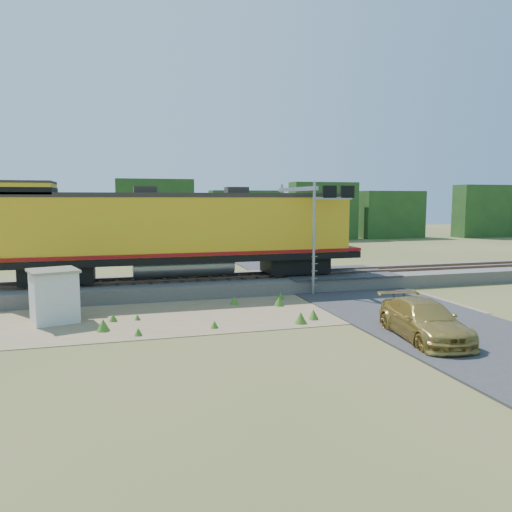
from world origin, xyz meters
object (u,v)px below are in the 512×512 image
object	(u,v)px
signal_gantry	(305,209)
car	(424,320)
locomotive	(178,231)
shed	(54,295)

from	to	relation	value
signal_gantry	car	size ratio (longest dim) A/B	1.23
signal_gantry	car	xyz separation A→B (m)	(0.40, -11.72, -4.12)
signal_gantry	locomotive	bearing A→B (deg)	175.17
locomotive	car	xyz separation A→B (m)	(8.02, -12.36, -2.90)
signal_gantry	shed	bearing A→B (deg)	-161.08
car	locomotive	bearing A→B (deg)	130.67
locomotive	shed	xyz separation A→B (m)	(-6.25, -5.39, -2.45)
locomotive	car	world-z (taller)	locomotive
locomotive	shed	bearing A→B (deg)	-139.19
locomotive	shed	world-z (taller)	locomotive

